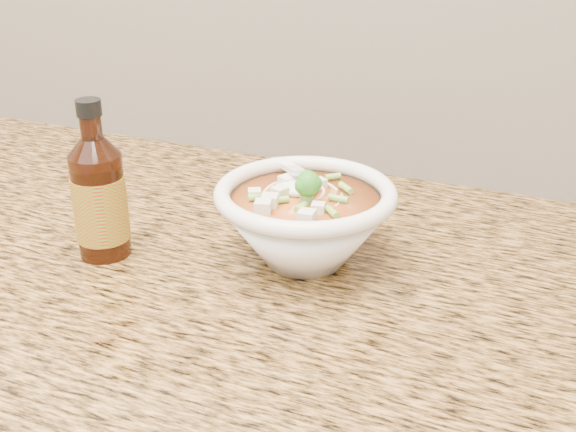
% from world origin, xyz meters
% --- Properties ---
extents(counter_slab, '(4.00, 0.68, 0.04)m').
position_xyz_m(counter_slab, '(0.00, 1.68, 0.88)').
color(counter_slab, '#A6753C').
rests_on(counter_slab, cabinet).
extents(soup_bowl, '(0.20, 0.20, 0.11)m').
position_xyz_m(soup_bowl, '(0.24, 1.70, 0.95)').
color(soup_bowl, white).
rests_on(soup_bowl, counter_slab).
extents(hot_sauce_bottle, '(0.07, 0.07, 0.18)m').
position_xyz_m(hot_sauce_bottle, '(0.03, 1.63, 0.97)').
color(hot_sauce_bottle, '#361407').
rests_on(hot_sauce_bottle, counter_slab).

